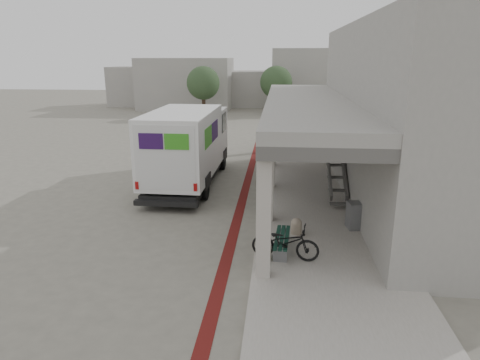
# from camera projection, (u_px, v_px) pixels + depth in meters

# --- Properties ---
(ground) EXTENTS (120.00, 120.00, 0.00)m
(ground) POSITION_uv_depth(u_px,v_px,m) (207.00, 226.00, 14.92)
(ground) COLOR #6C675C
(ground) RESTS_ON ground
(bike_lane_stripe) EXTENTS (0.35, 40.00, 0.01)m
(bike_lane_stripe) POSITION_uv_depth(u_px,v_px,m) (240.00, 207.00, 16.74)
(bike_lane_stripe) COLOR #5A1412
(bike_lane_stripe) RESTS_ON ground
(sidewalk) EXTENTS (4.40, 28.00, 0.12)m
(sidewalk) POSITION_uv_depth(u_px,v_px,m) (323.00, 228.00, 14.54)
(sidewalk) COLOR gray
(sidewalk) RESTS_ON ground
(transit_building) EXTENTS (7.60, 17.00, 7.00)m
(transit_building) POSITION_uv_depth(u_px,v_px,m) (386.00, 114.00, 17.66)
(transit_building) COLOR gray
(transit_building) RESTS_ON ground
(distant_backdrop) EXTENTS (28.00, 10.00, 6.50)m
(distant_backdrop) POSITION_uv_depth(u_px,v_px,m) (234.00, 83.00, 48.73)
(distant_backdrop) COLOR gray
(distant_backdrop) RESTS_ON ground
(tree_left) EXTENTS (3.20, 3.20, 4.80)m
(tree_left) POSITION_uv_depth(u_px,v_px,m) (203.00, 83.00, 41.24)
(tree_left) COLOR #38281C
(tree_left) RESTS_ON ground
(tree_mid) EXTENTS (3.20, 3.20, 4.80)m
(tree_mid) POSITION_uv_depth(u_px,v_px,m) (276.00, 82.00, 42.54)
(tree_mid) COLOR #38281C
(tree_mid) RESTS_ON ground
(tree_right) EXTENTS (3.20, 3.20, 4.80)m
(tree_right) POSITION_uv_depth(u_px,v_px,m) (360.00, 83.00, 40.87)
(tree_right) COLOR #38281C
(tree_right) RESTS_ON ground
(fedex_truck) EXTENTS (2.69, 8.18, 3.47)m
(fedex_truck) POSITION_uv_depth(u_px,v_px,m) (188.00, 144.00, 19.36)
(fedex_truck) COLOR black
(fedex_truck) RESTS_ON ground
(bench) EXTENTS (0.52, 1.85, 0.43)m
(bench) POSITION_uv_depth(u_px,v_px,m) (282.00, 241.00, 12.70)
(bench) COLOR slate
(bench) RESTS_ON sidewalk
(bollard_near) EXTENTS (0.39, 0.39, 0.59)m
(bollard_near) POSITION_uv_depth(u_px,v_px,m) (264.00, 250.00, 12.12)
(bollard_near) COLOR gray
(bollard_near) RESTS_ON sidewalk
(bollard_far) EXTENTS (0.35, 0.35, 0.53)m
(bollard_far) POSITION_uv_depth(u_px,v_px,m) (296.00, 226.00, 13.91)
(bollard_far) COLOR gray
(bollard_far) RESTS_ON sidewalk
(utility_cabinet) EXTENTS (0.49, 0.60, 0.90)m
(utility_cabinet) POSITION_uv_depth(u_px,v_px,m) (354.00, 215.00, 14.30)
(utility_cabinet) COLOR slate
(utility_cabinet) RESTS_ON sidewalk
(bicycle_black) EXTENTS (2.02, 0.98, 1.01)m
(bicycle_black) POSITION_uv_depth(u_px,v_px,m) (285.00, 242.00, 12.11)
(bicycle_black) COLOR black
(bicycle_black) RESTS_ON sidewalk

